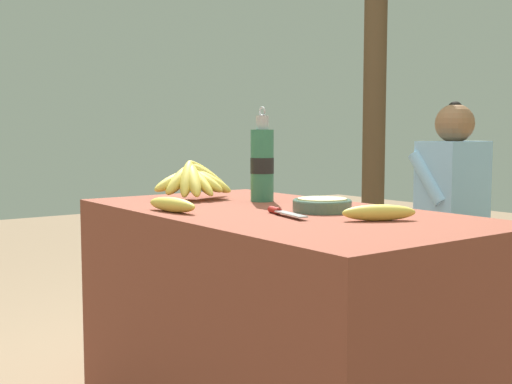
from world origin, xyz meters
TOP-DOWN VIEW (x-y plane):
  - market_counter at (0.00, 0.00)m, footprint 1.34×0.72m
  - banana_bunch_ripe at (-0.42, -0.03)m, footprint 0.19×0.35m
  - serving_bowl at (0.11, 0.08)m, footprint 0.18×0.18m
  - water_bottle at (-0.24, 0.12)m, footprint 0.08×0.08m
  - loose_banana_front at (-0.15, -0.28)m, footprint 0.21×0.07m
  - loose_banana_side at (0.35, 0.07)m, footprint 0.14×0.20m
  - knife at (0.10, -0.07)m, footprint 0.20×0.07m
  - wooden_bench at (-0.11, 1.35)m, footprint 1.65×0.32m
  - seated_vendor at (-0.39, 1.31)m, footprint 0.42×0.40m
  - support_post_near at (-1.28, 1.78)m, footprint 0.14×0.14m

SIDE VIEW (x-z plane):
  - wooden_bench at x=-0.11m, z-range 0.15..0.58m
  - market_counter at x=0.00m, z-range 0.00..0.74m
  - seated_vendor at x=-0.39m, z-range 0.08..1.20m
  - knife at x=0.10m, z-range 0.74..0.76m
  - loose_banana_front at x=-0.15m, z-range 0.74..0.78m
  - loose_banana_side at x=0.35m, z-range 0.74..0.78m
  - serving_bowl at x=0.11m, z-range 0.74..0.78m
  - banana_bunch_ripe at x=-0.42m, z-range 0.73..0.88m
  - water_bottle at x=-0.24m, z-range 0.70..1.03m
  - support_post_near at x=-1.28m, z-range 0.00..2.76m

